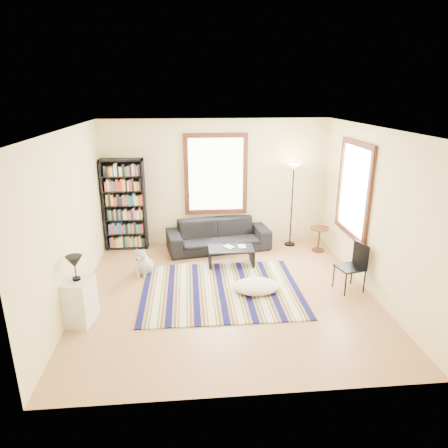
{
  "coord_description": "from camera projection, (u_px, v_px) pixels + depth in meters",
  "views": [
    {
      "loc": [
        -0.62,
        -6.21,
        3.35
      ],
      "look_at": [
        0.0,
        0.5,
        1.1
      ],
      "focal_mm": 32.0,
      "sensor_mm": 36.0,
      "label": 1
    }
  ],
  "objects": [
    {
      "name": "bookshelf",
      "position": [
        125.0,
        205.0,
        8.68
      ],
      "size": [
        0.9,
        0.3,
        2.0
      ],
      "primitive_type": "cube",
      "color": "black",
      "rests_on": "floor"
    },
    {
      "name": "book_b",
      "position": [
        238.0,
        247.0,
        8.05
      ],
      "size": [
        0.21,
        0.15,
        0.02
      ],
      "primitive_type": "imported",
      "rotation": [
        0.0,
        0.0,
        0.0
      ],
      "color": "beige",
      "rests_on": "coffee_table"
    },
    {
      "name": "floor_lamp",
      "position": [
        292.0,
        206.0,
        8.86
      ],
      "size": [
        0.31,
        0.31,
        1.86
      ],
      "primitive_type": null,
      "rotation": [
        0.0,
        0.0,
        -0.04
      ],
      "color": "black",
      "rests_on": "floor"
    },
    {
      "name": "floor",
      "position": [
        227.0,
        295.0,
        7.0
      ],
      "size": [
        5.0,
        5.0,
        0.1
      ],
      "primitive_type": "cube",
      "color": "#AE7A4F",
      "rests_on": "ground"
    },
    {
      "name": "sofa",
      "position": [
        218.0,
        235.0,
        8.81
      ],
      "size": [
        1.22,
        2.34,
        0.65
      ],
      "primitive_type": "imported",
      "rotation": [
        0.0,
        0.0,
        0.16
      ],
      "color": "black",
      "rests_on": "floor"
    },
    {
      "name": "window_back",
      "position": [
        216.0,
        174.0,
        8.81
      ],
      "size": [
        1.2,
        0.06,
        1.6
      ],
      "primitive_type": "cube",
      "color": "white",
      "rests_on": "wall_back"
    },
    {
      "name": "folding_chair",
      "position": [
        350.0,
        268.0,
        6.94
      ],
      "size": [
        0.5,
        0.49,
        0.86
      ],
      "primitive_type": "cube",
      "rotation": [
        0.0,
        0.0,
        0.23
      ],
      "color": "black",
      "rests_on": "floor"
    },
    {
      "name": "wall_front",
      "position": [
        251.0,
        289.0,
        4.13
      ],
      "size": [
        5.0,
        0.1,
        2.8
      ],
      "primitive_type": "cube",
      "color": "#F1E6A3",
      "rests_on": "floor"
    },
    {
      "name": "floor_cushion",
      "position": [
        256.0,
        286.0,
        6.99
      ],
      "size": [
        0.93,
        0.78,
        0.2
      ],
      "primitive_type": "ellipsoid",
      "rotation": [
        0.0,
        0.0,
        -0.23
      ],
      "color": "beige",
      "rests_on": "floor"
    },
    {
      "name": "ceiling",
      "position": [
        227.0,
        126.0,
        6.08
      ],
      "size": [
        5.0,
        5.0,
        0.1
      ],
      "primitive_type": "cube",
      "color": "white",
      "rests_on": "floor"
    },
    {
      "name": "coffee_table",
      "position": [
        231.0,
        256.0,
        8.05
      ],
      "size": [
        0.92,
        0.53,
        0.36
      ],
      "primitive_type": "cube",
      "rotation": [
        0.0,
        0.0,
        -0.04
      ],
      "color": "black",
      "rests_on": "floor"
    },
    {
      "name": "wall_back",
      "position": [
        216.0,
        183.0,
        8.95
      ],
      "size": [
        5.0,
        0.1,
        2.8
      ],
      "primitive_type": "cube",
      "color": "#F1E6A3",
      "rests_on": "floor"
    },
    {
      "name": "wall_right",
      "position": [
        376.0,
        212.0,
        6.76
      ],
      "size": [
        0.1,
        5.0,
        2.8
      ],
      "primitive_type": "cube",
      "color": "#F1E6A3",
      "rests_on": "floor"
    },
    {
      "name": "side_table",
      "position": [
        319.0,
        239.0,
        8.73
      ],
      "size": [
        0.4,
        0.4,
        0.54
      ],
      "primitive_type": "cylinder",
      "rotation": [
        0.0,
        0.0,
        0.0
      ],
      "color": "#4A2212",
      "rests_on": "floor"
    },
    {
      "name": "wall_left",
      "position": [
        67.0,
        221.0,
        6.32
      ],
      "size": [
        0.1,
        5.0,
        2.8
      ],
      "primitive_type": "cube",
      "color": "#F1E6A3",
      "rests_on": "floor"
    },
    {
      "name": "white_cabinet",
      "position": [
        79.0,
        301.0,
        6.0
      ],
      "size": [
        0.46,
        0.56,
        0.7
      ],
      "primitive_type": "cube",
      "rotation": [
        0.0,
        0.0,
        -0.18
      ],
      "color": "silver",
      "rests_on": "floor"
    },
    {
      "name": "book_a",
      "position": [
        226.0,
        248.0,
        7.98
      ],
      "size": [
        0.27,
        0.25,
        0.02
      ],
      "primitive_type": "imported",
      "rotation": [
        0.0,
        0.0,
        0.64
      ],
      "color": "beige",
      "rests_on": "coffee_table"
    },
    {
      "name": "dog",
      "position": [
        144.0,
        260.0,
        7.62
      ],
      "size": [
        0.53,
        0.64,
        0.56
      ],
      "primitive_type": null,
      "rotation": [
        0.0,
        0.0,
        -0.25
      ],
      "color": "#B8B8B8",
      "rests_on": "floor"
    },
    {
      "name": "window_right",
      "position": [
        354.0,
        190.0,
        7.44
      ],
      "size": [
        0.06,
        1.2,
        1.6
      ],
      "primitive_type": "cube",
      "color": "white",
      "rests_on": "wall_right"
    },
    {
      "name": "table_lamp",
      "position": [
        75.0,
        268.0,
        5.83
      ],
      "size": [
        0.31,
        0.31,
        0.38
      ],
      "primitive_type": null,
      "rotation": [
        0.0,
        0.0,
        -0.35
      ],
      "color": "black",
      "rests_on": "white_cabinet"
    },
    {
      "name": "rug",
      "position": [
        221.0,
        290.0,
        7.06
      ],
      "size": [
        2.82,
        2.26,
        0.02
      ],
      "primitive_type": "cube",
      "color": "#0C0E3E",
      "rests_on": "floor"
    }
  ]
}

